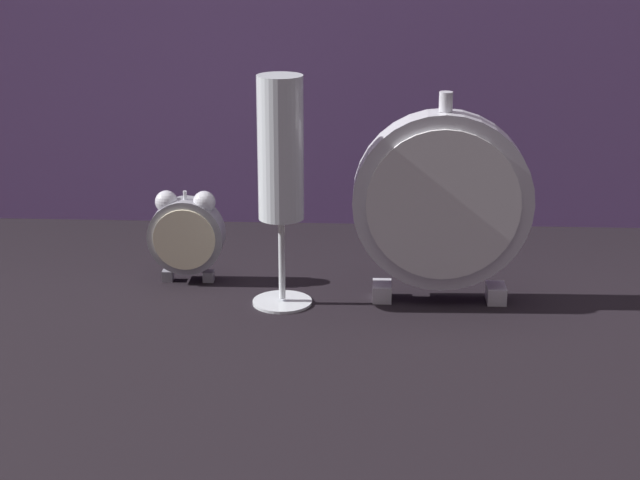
{
  "coord_description": "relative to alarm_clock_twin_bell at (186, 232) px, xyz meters",
  "views": [
    {
      "loc": [
        0.06,
        -1.02,
        0.42
      ],
      "look_at": [
        0.0,
        0.08,
        0.06
      ],
      "focal_mm": 60.0,
      "sensor_mm": 36.0,
      "label": 1
    }
  ],
  "objects": [
    {
      "name": "champagne_flute",
      "position": [
        0.11,
        -0.06,
        0.09
      ],
      "size": [
        0.06,
        0.06,
        0.24
      ],
      "color": "silver",
      "rests_on": "ground_plane"
    },
    {
      "name": "ground_plane",
      "position": [
        0.15,
        -0.09,
        -0.06
      ],
      "size": [
        4.0,
        4.0,
        0.0
      ],
      "primitive_type": "plane",
      "color": "black"
    },
    {
      "name": "alarm_clock_twin_bell",
      "position": [
        0.0,
        0.0,
        0.0
      ],
      "size": [
        0.08,
        0.03,
        0.1
      ],
      "color": "gray",
      "rests_on": "ground_plane"
    },
    {
      "name": "mantel_clock_silver",
      "position": [
        0.28,
        -0.05,
        0.05
      ],
      "size": [
        0.19,
        0.04,
        0.22
      ],
      "color": "silver",
      "rests_on": "ground_plane"
    }
  ]
}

